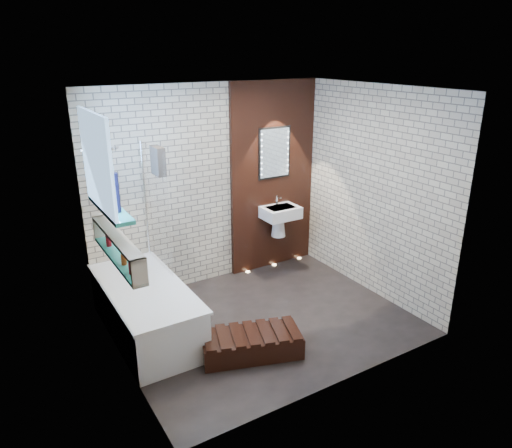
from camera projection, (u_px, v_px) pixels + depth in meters
ground at (263, 321)px, 5.55m from camera, size 3.20×3.20×0.00m
room_shell at (263, 215)px, 5.10m from camera, size 3.24×3.20×2.60m
walnut_panel at (273, 178)px, 6.58m from camera, size 1.30×0.06×2.60m
clerestory_window at (100, 172)px, 4.41m from camera, size 0.18×1.00×0.94m
display_niche at (118, 248)px, 4.51m from camera, size 0.14×1.30×0.26m
bathtub at (146, 310)px, 5.21m from camera, size 0.79×1.74×0.70m
bath_screen at (156, 208)px, 5.40m from camera, size 0.01×0.78×1.40m
towel at (158, 161)px, 5.06m from camera, size 0.09×0.23×0.31m
shower_head at (110, 147)px, 4.99m from camera, size 0.18×0.18×0.02m
washbasin at (280, 216)px, 6.60m from camera, size 0.50×0.36×0.58m
led_mirror at (275, 153)px, 6.43m from camera, size 0.50×0.02×0.70m
walnut_step at (251, 344)px, 4.91m from camera, size 1.11×0.75×0.23m
niche_bottles at (120, 254)px, 4.48m from camera, size 0.05×0.79×0.13m
sill_vases at (115, 193)px, 4.35m from camera, size 0.09×0.09×0.37m
floor_uplights at (274, 265)px, 6.97m from camera, size 0.96×0.06×0.01m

